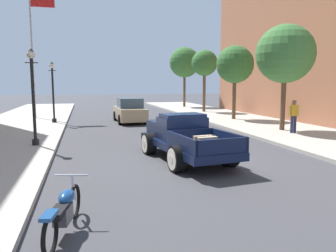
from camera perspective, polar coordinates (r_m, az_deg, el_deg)
name	(u,v)px	position (r m, az deg, el deg)	size (l,w,h in m)	color
ground_plane	(187,160)	(11.31, 3.37, -6.01)	(140.00, 140.00, 0.00)	#3D3D42
hotrod_truck_navy	(183,137)	(11.46, 2.64, -1.97)	(2.56, 5.07, 1.58)	#0F1938
motorcycle_parked	(64,210)	(6.11, -17.76, -13.88)	(0.73, 2.08, 0.93)	black
car_background_tan	(130,111)	(22.39, -6.73, 2.61)	(1.95, 4.34, 1.65)	tan
pedestrian_sidewalk_right	(294,114)	(17.57, 21.13, 1.90)	(0.53, 0.22, 1.65)	#232847
street_lamp_near	(33,90)	(14.08, -22.54, 5.89)	(0.50, 0.32, 3.85)	black
street_lamp_far	(53,87)	(22.08, -19.48, 6.38)	(0.50, 0.32, 3.85)	black
flagpole	(35,39)	(25.84, -22.23, 13.88)	(1.74, 0.16, 9.16)	#B2B2B7
street_tree_nearest	(285,54)	(18.54, 19.80, 11.72)	(3.06, 3.06, 5.55)	brown
street_tree_second	(235,65)	(23.45, 11.62, 10.44)	(2.60, 2.60, 5.09)	brown
street_tree_third	(205,63)	(29.36, 6.40, 10.82)	(2.29, 2.29, 5.43)	brown
street_tree_farthest	(185,63)	(35.43, 2.91, 11.02)	(3.20, 3.20, 6.33)	brown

